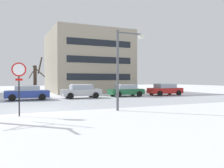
# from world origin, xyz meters

# --- Properties ---
(ground_plane) EXTENTS (120.00, 120.00, 0.00)m
(ground_plane) POSITION_xyz_m (0.00, 0.00, 0.00)
(ground_plane) COLOR white
(road_surface) EXTENTS (80.00, 8.42, 0.00)m
(road_surface) POSITION_xyz_m (0.00, 3.21, 0.00)
(road_surface) COLOR #B7BCC4
(road_surface) RESTS_ON ground
(stop_sign) EXTENTS (0.76, 0.21, 2.93)m
(stop_sign) POSITION_xyz_m (-1.18, -1.99, 2.05)
(stop_sign) COLOR black
(stop_sign) RESTS_ON ground
(street_lamp) EXTENTS (2.02, 0.36, 5.17)m
(street_lamp) POSITION_xyz_m (5.09, -2.17, 3.22)
(street_lamp) COLOR #4C4F54
(street_lamp) RESTS_ON ground
(parked_car_blue) EXTENTS (4.10, 2.15, 1.42)m
(parked_car_blue) POSITION_xyz_m (-0.07, 8.07, 0.73)
(parked_car_blue) COLOR #283D93
(parked_car_blue) RESTS_ON ground
(parked_car_silver) EXTENTS (4.19, 2.23, 1.47)m
(parked_car_silver) POSITION_xyz_m (5.37, 8.31, 0.75)
(parked_car_silver) COLOR silver
(parked_car_silver) RESTS_ON ground
(parked_car_green) EXTENTS (4.10, 2.14, 1.40)m
(parked_car_green) POSITION_xyz_m (10.81, 8.41, 0.72)
(parked_car_green) COLOR #1E6038
(parked_car_green) RESTS_ON ground
(parked_car_red) EXTENTS (4.29, 2.28, 1.49)m
(parked_car_red) POSITION_xyz_m (16.26, 8.24, 0.76)
(parked_car_red) COLOR red
(parked_car_red) RESTS_ON ground
(tree_far_right) EXTENTS (1.71, 1.78, 4.44)m
(tree_far_right) POSITION_xyz_m (0.99, 10.90, 1.99)
(tree_far_right) COLOR #423326
(tree_far_right) RESTS_ON ground
(building_far_right) EXTENTS (11.73, 11.68, 9.47)m
(building_far_right) POSITION_xyz_m (9.86, 20.03, 4.73)
(building_far_right) COLOR #9E937F
(building_far_right) RESTS_ON ground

